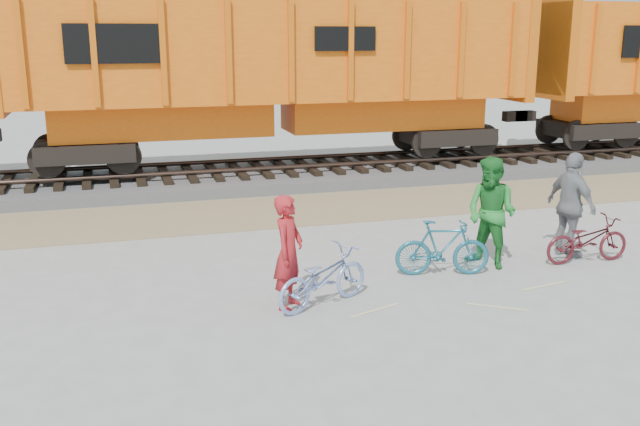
{
  "coord_description": "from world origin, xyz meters",
  "views": [
    {
      "loc": [
        -4.58,
        -10.0,
        3.97
      ],
      "look_at": [
        -1.16,
        1.5,
        0.94
      ],
      "focal_mm": 40.0,
      "sensor_mm": 36.0,
      "label": 1
    }
  ],
  "objects_px": {
    "hopper_car_center": "(277,70)",
    "person_man": "(491,213)",
    "person_woman": "(571,205)",
    "bicycle_teal": "(442,248)",
    "person_solo": "(288,252)",
    "bicycle_blue": "(323,278)",
    "bicycle_maroon": "(587,240)"
  },
  "relations": [
    {
      "from": "bicycle_teal",
      "to": "person_solo",
      "type": "distance_m",
      "value": 2.92
    },
    {
      "from": "hopper_car_center",
      "to": "bicycle_teal",
      "type": "height_order",
      "value": "hopper_car_center"
    },
    {
      "from": "bicycle_teal",
      "to": "person_woman",
      "type": "distance_m",
      "value": 2.73
    },
    {
      "from": "person_solo",
      "to": "person_woman",
      "type": "bearing_deg",
      "value": -44.76
    },
    {
      "from": "bicycle_teal",
      "to": "person_man",
      "type": "relative_size",
      "value": 0.82
    },
    {
      "from": "bicycle_teal",
      "to": "person_woman",
      "type": "relative_size",
      "value": 0.83
    },
    {
      "from": "bicycle_teal",
      "to": "bicycle_maroon",
      "type": "distance_m",
      "value": 2.78
    },
    {
      "from": "bicycle_teal",
      "to": "bicycle_blue",
      "type": "bearing_deg",
      "value": 122.19
    },
    {
      "from": "person_solo",
      "to": "person_woman",
      "type": "height_order",
      "value": "person_woman"
    },
    {
      "from": "bicycle_maroon",
      "to": "bicycle_teal",
      "type": "bearing_deg",
      "value": 90.08
    },
    {
      "from": "person_woman",
      "to": "bicycle_teal",
      "type": "bearing_deg",
      "value": 88.64
    },
    {
      "from": "bicycle_maroon",
      "to": "person_woman",
      "type": "bearing_deg",
      "value": 16.19
    },
    {
      "from": "person_man",
      "to": "person_woman",
      "type": "relative_size",
      "value": 1.0
    },
    {
      "from": "hopper_car_center",
      "to": "bicycle_blue",
      "type": "height_order",
      "value": "hopper_car_center"
    },
    {
      "from": "person_man",
      "to": "person_woman",
      "type": "distance_m",
      "value": 1.68
    },
    {
      "from": "bicycle_teal",
      "to": "person_solo",
      "type": "height_order",
      "value": "person_solo"
    },
    {
      "from": "hopper_car_center",
      "to": "bicycle_teal",
      "type": "xyz_separation_m",
      "value": [
        0.79,
        -8.63,
        -2.53
      ]
    },
    {
      "from": "bicycle_teal",
      "to": "person_woman",
      "type": "height_order",
      "value": "person_woman"
    },
    {
      "from": "bicycle_teal",
      "to": "person_solo",
      "type": "xyz_separation_m",
      "value": [
        -2.82,
        -0.65,
        0.38
      ]
    },
    {
      "from": "hopper_car_center",
      "to": "bicycle_blue",
      "type": "xyz_separation_m",
      "value": [
        -1.54,
        -9.38,
        -2.56
      ]
    },
    {
      "from": "bicycle_teal",
      "to": "person_man",
      "type": "distance_m",
      "value": 1.13
    },
    {
      "from": "bicycle_teal",
      "to": "person_solo",
      "type": "relative_size",
      "value": 0.93
    },
    {
      "from": "hopper_car_center",
      "to": "bicycle_teal",
      "type": "bearing_deg",
      "value": -84.78
    },
    {
      "from": "bicycle_blue",
      "to": "person_man",
      "type": "bearing_deg",
      "value": -98.72
    },
    {
      "from": "person_solo",
      "to": "hopper_car_center",
      "type": "bearing_deg",
      "value": 23.02
    },
    {
      "from": "bicycle_teal",
      "to": "person_solo",
      "type": "bearing_deg",
      "value": 117.26
    },
    {
      "from": "hopper_car_center",
      "to": "bicycle_blue",
      "type": "relative_size",
      "value": 8.33
    },
    {
      "from": "bicycle_blue",
      "to": "bicycle_maroon",
      "type": "xyz_separation_m",
      "value": [
        5.1,
        0.65,
        -0.02
      ]
    },
    {
      "from": "bicycle_blue",
      "to": "person_man",
      "type": "relative_size",
      "value": 0.87
    },
    {
      "from": "bicycle_blue",
      "to": "person_woman",
      "type": "xyz_separation_m",
      "value": [
        5.0,
        1.05,
        0.52
      ]
    },
    {
      "from": "hopper_car_center",
      "to": "person_man",
      "type": "distance_m",
      "value": 8.85
    },
    {
      "from": "bicycle_blue",
      "to": "person_solo",
      "type": "relative_size",
      "value": 0.98
    }
  ]
}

